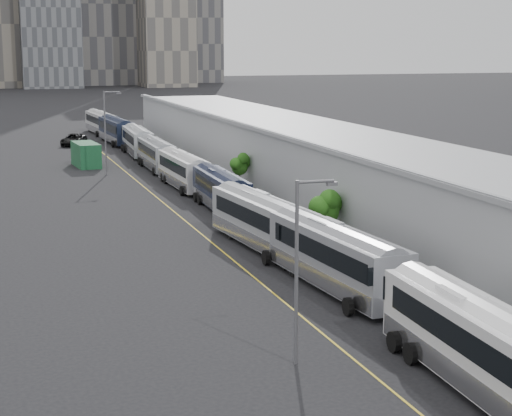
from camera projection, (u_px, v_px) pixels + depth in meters
name	position (u px, v px, depth m)	size (l,w,h in m)	color
sidewalk	(387.00, 257.00, 60.19)	(10.00, 170.00, 0.12)	gray
lane_line	(245.00, 270.00, 56.98)	(0.12, 160.00, 0.02)	gold
depot	(439.00, 206.00, 60.76)	(12.45, 160.40, 7.20)	gray
bus_2	(479.00, 352.00, 37.02)	(3.34, 13.85, 4.02)	silver
bus_3	(336.00, 263.00, 52.12)	(3.82, 13.98, 4.04)	gray
bus_4	(262.00, 226.00, 62.93)	(3.94, 13.75, 3.96)	#93969C
bus_5	(221.00, 194.00, 77.41)	(2.74, 12.25, 3.57)	#161C33
bus_6	(183.00, 173.00, 89.34)	(2.83, 12.57, 3.66)	silver
bus_7	(157.00, 157.00, 102.47)	(2.78, 12.43, 3.63)	gray
bus_8	(138.00, 143.00, 115.70)	(3.22, 13.13, 3.81)	#B1B5BB
bus_9	(116.00, 133.00, 129.25)	(3.47, 13.65, 3.95)	#171E33
bus_10	(101.00, 124.00, 143.36)	(3.41, 13.11, 3.79)	silver
tree_2	(324.00, 207.00, 62.02)	(2.22, 2.22, 4.34)	black
tree_3	(240.00, 165.00, 82.54)	(1.59, 1.59, 4.19)	black
street_lamp_near	(300.00, 259.00, 39.36)	(2.04, 0.22, 8.76)	#59595E
street_lamp_far	(107.00, 127.00, 97.44)	(2.04, 0.22, 9.59)	#59595E
shipping_container	(86.00, 155.00, 105.08)	(2.56, 6.14, 2.93)	#164A2A
suv	(74.00, 140.00, 126.91)	(2.89, 6.26, 1.74)	black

